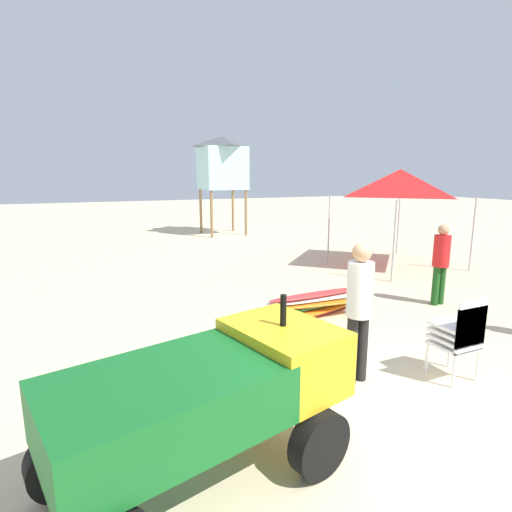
{
  "coord_description": "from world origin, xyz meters",
  "views": [
    {
      "loc": [
        -2.75,
        -2.84,
        2.58
      ],
      "look_at": [
        0.1,
        3.45,
        1.19
      ],
      "focal_mm": 28.25,
      "sensor_mm": 36.0,
      "label": 1
    }
  ],
  "objects_px": {
    "utility_cart": "(210,394)",
    "surfboard_pile": "(313,305)",
    "stacked_plastic_chairs": "(461,332)",
    "lifeguard_tower": "(222,163)",
    "lifeguard_near_left": "(359,303)",
    "lifeguard_near_right": "(441,259)",
    "popup_canopy": "(400,183)"
  },
  "relations": [
    {
      "from": "surfboard_pile",
      "to": "lifeguard_tower",
      "type": "height_order",
      "value": "lifeguard_tower"
    },
    {
      "from": "lifeguard_tower",
      "to": "stacked_plastic_chairs",
      "type": "bearing_deg",
      "value": -97.24
    },
    {
      "from": "popup_canopy",
      "to": "lifeguard_tower",
      "type": "xyz_separation_m",
      "value": [
        -2.37,
        8.11,
        0.73
      ]
    },
    {
      "from": "lifeguard_near_left",
      "to": "popup_canopy",
      "type": "bearing_deg",
      "value": 43.25
    },
    {
      "from": "utility_cart",
      "to": "lifeguard_near_left",
      "type": "height_order",
      "value": "lifeguard_near_left"
    },
    {
      "from": "popup_canopy",
      "to": "lifeguard_tower",
      "type": "height_order",
      "value": "lifeguard_tower"
    },
    {
      "from": "stacked_plastic_chairs",
      "to": "popup_canopy",
      "type": "xyz_separation_m",
      "value": [
        4.1,
        5.51,
        1.73
      ]
    },
    {
      "from": "surfboard_pile",
      "to": "lifeguard_tower",
      "type": "distance_m",
      "value": 11.45
    },
    {
      "from": "lifeguard_near_left",
      "to": "lifeguard_near_right",
      "type": "distance_m",
      "value": 3.95
    },
    {
      "from": "lifeguard_near_left",
      "to": "lifeguard_tower",
      "type": "bearing_deg",
      "value": 77.43
    },
    {
      "from": "utility_cart",
      "to": "lifeguard_near_left",
      "type": "relative_size",
      "value": 1.54
    },
    {
      "from": "lifeguard_near_right",
      "to": "popup_canopy",
      "type": "height_order",
      "value": "popup_canopy"
    },
    {
      "from": "lifeguard_tower",
      "to": "lifeguard_near_right",
      "type": "bearing_deg",
      "value": -87.07
    },
    {
      "from": "surfboard_pile",
      "to": "lifeguard_near_left",
      "type": "distance_m",
      "value": 2.47
    },
    {
      "from": "surfboard_pile",
      "to": "lifeguard_tower",
      "type": "xyz_separation_m",
      "value": [
        2.17,
        10.88,
        2.86
      ]
    },
    {
      "from": "stacked_plastic_chairs",
      "to": "lifeguard_near_right",
      "type": "bearing_deg",
      "value": 45.83
    },
    {
      "from": "utility_cart",
      "to": "stacked_plastic_chairs",
      "type": "relative_size",
      "value": 2.48
    },
    {
      "from": "stacked_plastic_chairs",
      "to": "surfboard_pile",
      "type": "bearing_deg",
      "value": 99.12
    },
    {
      "from": "lifeguard_tower",
      "to": "popup_canopy",
      "type": "bearing_deg",
      "value": -73.69
    },
    {
      "from": "stacked_plastic_chairs",
      "to": "lifeguard_tower",
      "type": "bearing_deg",
      "value": 82.76
    },
    {
      "from": "surfboard_pile",
      "to": "lifeguard_near_right",
      "type": "height_order",
      "value": "lifeguard_near_right"
    },
    {
      "from": "lifeguard_near_left",
      "to": "lifeguard_tower",
      "type": "xyz_separation_m",
      "value": [
        2.92,
        13.09,
        2.07
      ]
    },
    {
      "from": "utility_cart",
      "to": "lifeguard_tower",
      "type": "height_order",
      "value": "lifeguard_tower"
    },
    {
      "from": "stacked_plastic_chairs",
      "to": "surfboard_pile",
      "type": "height_order",
      "value": "stacked_plastic_chairs"
    },
    {
      "from": "lifeguard_near_left",
      "to": "lifeguard_tower",
      "type": "height_order",
      "value": "lifeguard_tower"
    },
    {
      "from": "utility_cart",
      "to": "stacked_plastic_chairs",
      "type": "bearing_deg",
      "value": 5.24
    },
    {
      "from": "utility_cart",
      "to": "surfboard_pile",
      "type": "relative_size",
      "value": 1.11
    },
    {
      "from": "lifeguard_near_right",
      "to": "popup_canopy",
      "type": "distance_m",
      "value": 3.89
    },
    {
      "from": "stacked_plastic_chairs",
      "to": "surfboard_pile",
      "type": "relative_size",
      "value": 0.45
    },
    {
      "from": "lifeguard_near_right",
      "to": "lifeguard_tower",
      "type": "distance_m",
      "value": 11.47
    },
    {
      "from": "utility_cart",
      "to": "stacked_plastic_chairs",
      "type": "height_order",
      "value": "utility_cart"
    },
    {
      "from": "stacked_plastic_chairs",
      "to": "popup_canopy",
      "type": "bearing_deg",
      "value": 53.32
    }
  ]
}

